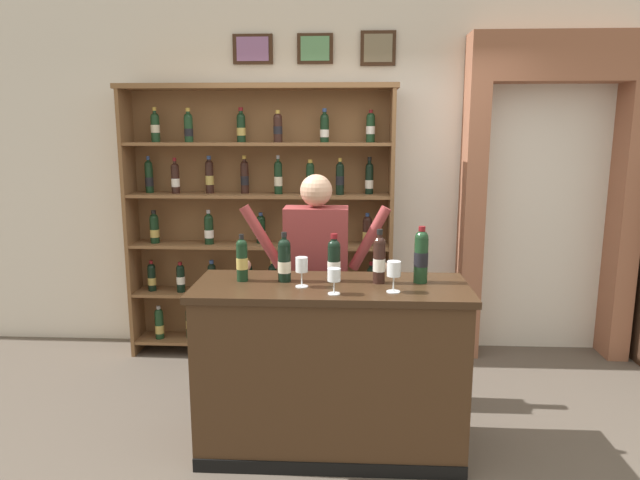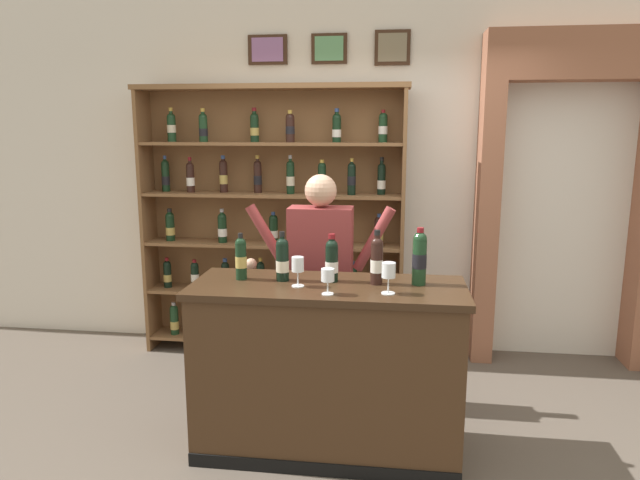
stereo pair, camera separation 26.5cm
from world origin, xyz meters
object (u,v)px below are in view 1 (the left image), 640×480
Objects in this scene: tasting_bottle_grappa at (334,259)px; wine_glass_left at (334,276)px; wine_shelf at (260,218)px; tasting_bottle_super_tuscan at (284,259)px; shopkeeper at (316,264)px; wine_glass_center at (394,271)px; wine_glass_right at (302,267)px; tasting_bottle_vin_santo at (242,259)px; tasting_bottle_riserva at (379,259)px; tasting_bottle_brunello at (421,255)px; tasting_counter at (331,368)px.

tasting_bottle_grappa reaches higher than wine_glass_left.
wine_shelf reaches higher than tasting_bottle_super_tuscan.
tasting_bottle_grappa is at bearing -65.36° from wine_shelf.
wine_glass_left is at bearing -79.99° from shopkeeper.
wine_glass_center is at bearing -59.00° from wine_shelf.
wine_shelf is 15.71× the size of wine_glass_left.
tasting_bottle_vin_santo is at bearing 162.60° from wine_glass_right.
tasting_bottle_super_tuscan is (-0.15, -0.56, 0.16)m from shopkeeper.
shopkeeper is 11.23× the size of wine_glass_left.
tasting_bottle_riserva reaches higher than wine_glass_left.
tasting_bottle_super_tuscan is 0.55m from tasting_bottle_riserva.
tasting_bottle_brunello is (1.03, 0.02, 0.03)m from tasting_bottle_vin_santo.
wine_glass_center is (0.86, -0.19, -0.01)m from tasting_bottle_vin_santo.
wine_glass_left is at bearing -24.52° from tasting_bottle_vin_santo.
tasting_bottle_grappa is at bearing 79.24° from tasting_counter.
tasting_bottle_super_tuscan is at bearing -176.57° from tasting_bottle_grappa.
tasting_bottle_vin_santo is (-0.52, 0.05, 0.64)m from tasting_counter.
wine_glass_left is 0.23m from wine_glass_right.
tasting_bottle_riserva is 0.95× the size of tasting_bottle_brunello.
wine_glass_right is at bearing 171.07° from wine_glass_center.
wine_glass_center reaches higher than wine_glass_right.
shopkeeper is 9.29× the size of wine_glass_center.
tasting_bottle_super_tuscan is at bearing 162.43° from wine_glass_center.
wine_glass_right reaches higher than wine_glass_left.
tasting_bottle_riserva is (0.91, -1.44, 0.00)m from wine_shelf.
shopkeeper is 0.60m from tasting_bottle_super_tuscan.
wine_glass_center reaches higher than tasting_counter.
wine_glass_right is (0.47, -1.55, -0.03)m from wine_shelf.
wine_glass_center is at bearing -58.47° from shopkeeper.
wine_glass_left is 0.33m from wine_glass_center.
tasting_counter is at bearing -172.16° from tasting_bottle_brunello.
tasting_bottle_brunello is (0.51, 0.07, 0.67)m from tasting_counter.
tasting_bottle_vin_santo is 0.84× the size of tasting_bottle_brunello.
tasting_counter is 9.12× the size of wine_glass_center.
wine_glass_left is at bearing -36.17° from wine_glass_right.
shopkeeper is at bearing 139.13° from tasting_bottle_brunello.
tasting_bottle_riserva is at bearing 110.53° from wine_glass_center.
tasting_bottle_super_tuscan is 1.69× the size of wine_glass_center.
tasting_bottle_super_tuscan is 0.93× the size of tasting_bottle_riserva.
wine_glass_left is at bearing -40.37° from tasting_bottle_super_tuscan.
shopkeeper reaches higher than wine_glass_right.
tasting_bottle_brunello reaches higher than tasting_bottle_super_tuscan.
tasting_counter is at bearing 158.17° from wine_glass_center.
shopkeeper reaches higher than wine_glass_left.
wine_shelf is 8.08× the size of tasting_bottle_vin_santo.
tasting_bottle_riserva is (0.39, -0.57, 0.17)m from shopkeeper.
tasting_counter is at bearing -5.89° from tasting_bottle_vin_santo.
tasting_bottle_riserva is at bearing 10.15° from tasting_counter.
tasting_bottle_super_tuscan reaches higher than tasting_bottle_vin_santo.
tasting_bottle_brunello reaches higher than wine_glass_left.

